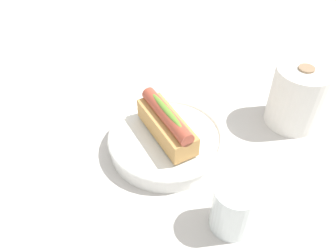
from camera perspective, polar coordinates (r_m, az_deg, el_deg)
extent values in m
plane|color=beige|center=(0.69, -1.13, -2.07)|extent=(2.40, 2.40, 0.00)
cylinder|color=white|center=(0.66, 0.00, -2.67)|extent=(0.22, 0.22, 0.03)
torus|color=white|center=(0.65, 0.00, -1.69)|extent=(0.23, 0.23, 0.01)
cube|color=tan|center=(0.63, 0.00, 0.00)|extent=(0.15, 0.07, 0.04)
cylinder|color=#B24C38|center=(0.61, 0.00, 1.91)|extent=(0.15, 0.04, 0.03)
ellipsoid|color=olive|center=(0.60, 0.00, 2.75)|extent=(0.11, 0.02, 0.01)
cylinder|color=white|center=(0.54, 10.99, -13.40)|extent=(0.07, 0.07, 0.09)
cylinder|color=silver|center=(0.55, 10.76, -14.34)|extent=(0.06, 0.06, 0.05)
cylinder|color=white|center=(0.73, 21.01, 4.67)|extent=(0.11, 0.11, 0.13)
cylinder|color=#997A5B|center=(0.70, 22.38, 8.98)|extent=(0.03, 0.03, 0.00)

